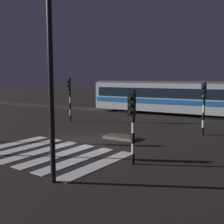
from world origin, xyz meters
TOP-DOWN VIEW (x-y plane):
  - ground_plane at (0.00, 0.00)m, footprint 120.00×120.00m
  - rail_near at (0.00, 12.54)m, footprint 80.00×0.12m
  - rail_far at (0.00, 13.97)m, footprint 80.00×0.12m
  - crosswalk_zebra at (-0.00, -3.15)m, footprint 7.15×5.22m
  - traffic_island at (1.43, 1.44)m, footprint 1.91×1.06m
  - traffic_light_corner_far_right at (5.41, 4.84)m, footprint 0.36×0.42m
  - traffic_light_corner_near_right at (4.20, -2.73)m, footprint 0.36×0.42m
  - traffic_light_corner_far_left at (-5.25, 5.01)m, footprint 0.36×0.42m
  - street_lamp_near_kerb at (2.70, -6.09)m, footprint 0.44×1.21m
  - tram at (0.64, 13.25)m, footprint 16.06×2.58m

SIDE VIEW (x-z plane):
  - ground_plane at x=0.00m, z-range 0.00..0.00m
  - crosswalk_zebra at x=0.00m, z-range 0.00..0.02m
  - rail_near at x=0.00m, z-range 0.00..0.03m
  - rail_far at x=0.00m, z-range 0.00..0.03m
  - traffic_island at x=1.43m, z-range 0.00..0.18m
  - tram at x=0.64m, z-range -0.33..3.82m
  - traffic_light_corner_near_right at x=4.20m, z-range 0.50..3.61m
  - traffic_light_corner_far_right at x=5.41m, z-range 0.53..3.88m
  - traffic_light_corner_far_left at x=-5.25m, z-range 0.57..4.15m
  - street_lamp_near_kerb at x=2.70m, z-range 0.98..8.63m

